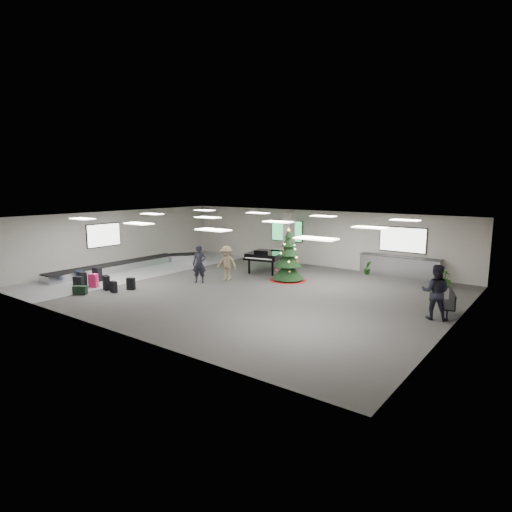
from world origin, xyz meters
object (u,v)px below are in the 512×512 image
Objects in this scene: grand_piano at (266,256)px; potted_plant_right at (446,279)px; christmas_tree at (288,262)px; bench at (448,302)px; baggage_carousel at (131,265)px; traveler_b at (227,263)px; potted_plant_left at (368,268)px; pink_suitcase at (93,281)px; traveler_bench at (435,292)px; traveler_a at (199,264)px; service_counter at (399,267)px.

potted_plant_right is at bearing 2.64° from grand_piano.
bench is at bearing -10.84° from christmas_tree.
bench is at bearing -25.88° from grand_piano.
baggage_carousel is at bearing 164.74° from bench.
traveler_b is (6.24, 0.97, 0.64)m from baggage_carousel.
potted_plant_left is (2.59, 3.70, -0.54)m from christmas_tree.
bench is (14.14, 5.09, 0.20)m from pink_suitcase.
bench is 2.12× the size of potted_plant_left.
grand_piano reaches higher than potted_plant_left.
bench reaches higher than baggage_carousel.
traveler_b reaches higher than potted_plant_left.
pink_suitcase is at bearing -59.21° from baggage_carousel.
traveler_a is at bearing -7.06° from traveler_bench.
traveler_b is at bearing -110.74° from grand_piano.
pink_suitcase is 15.03m from bench.
potted_plant_right is (9.72, 6.15, -0.51)m from traveler_a.
traveler_b is at bearing -13.82° from traveler_bench.
christmas_tree is (-4.13, -4.02, 0.35)m from service_counter.
traveler_a is 2.29× the size of potted_plant_right.
baggage_carousel is 9.15m from christmas_tree.
pink_suitcase is (2.30, -3.86, 0.11)m from baggage_carousel.
bench is (16.44, 1.23, 0.30)m from baggage_carousel.
grand_piano is 1.48× the size of traveler_b.
traveler_bench reaches higher than baggage_carousel.
traveler_b is (0.68, 1.22, -0.06)m from traveler_a.
baggage_carousel is 6.41× the size of bench.
traveler_a is (5.56, -0.25, 0.70)m from baggage_carousel.
baggage_carousel is at bearing -9.54° from traveler_bench.
potted_plant_right is at bearing -19.00° from service_counter.
pink_suitcase is 0.38× the size of traveler_b.
traveler_a is at bearing -147.68° from potted_plant_right.
traveler_a is (-3.15, -2.96, 0.01)m from christmas_tree.
pink_suitcase is at bearing -139.34° from traveler_b.
traveler_b is (3.93, 4.83, 0.54)m from pink_suitcase.
traveler_bench is at bearing -24.20° from traveler_a.
pink_suitcase is 0.26× the size of grand_piano.
potted_plant_left is (-4.83, 5.81, -0.62)m from traveler_bench.
christmas_tree is at bearing -124.99° from potted_plant_left.
service_counter is at bearing 161.00° from potted_plant_right.
grand_piano is 3.18× the size of potted_plant_right.
baggage_carousel is 3.85× the size of grand_piano.
christmas_tree is at bearing -135.77° from service_counter.
bench is at bearing -8.72° from traveler_b.
traveler_b reaches higher than bench.
service_counter is 1.61× the size of grand_piano.
service_counter reaches higher than baggage_carousel.
baggage_carousel is 4.50m from pink_suitcase.
baggage_carousel is 5.61m from traveler_a.
traveler_bench is at bearing -15.90° from christmas_tree.
christmas_tree reaches higher than traveler_bench.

